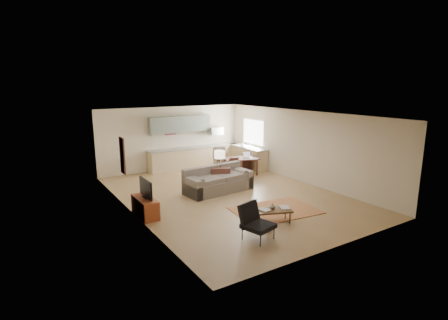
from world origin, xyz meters
TOP-DOWN VIEW (x-y plane):
  - room at (0.00, 0.00)m, footprint 9.00×9.00m
  - kitchen_counter_back at (0.90, 4.18)m, footprint 4.26×0.64m
  - kitchen_counter_right at (2.93, 3.00)m, footprint 0.64×2.26m
  - kitchen_range at (2.00, 4.18)m, footprint 0.62×0.62m
  - kitchen_microwave at (2.00, 4.20)m, footprint 0.62×0.40m
  - upper_cabinets at (0.30, 4.33)m, footprint 2.80×0.34m
  - window_right at (3.23, 3.00)m, footprint 0.02×1.40m
  - wall_art_left at (-3.21, 0.90)m, footprint 0.06×0.42m
  - triptych at (-0.10, 4.47)m, footprint 1.70×0.04m
  - rug at (0.36, -1.96)m, footprint 2.55×1.90m
  - sofa at (-0.08, 0.52)m, footprint 2.57×1.30m
  - coffee_table at (-0.37, -2.56)m, footprint 1.29×0.88m
  - book_a at (-0.61, -2.52)m, footprint 0.26×0.33m
  - book_b at (-0.02, -2.59)m, footprint 0.54×0.55m
  - vase at (-0.26, -2.55)m, footprint 0.20×0.20m
  - armchair at (-1.26, -3.23)m, footprint 0.92×0.92m
  - tv_credenza at (-3.01, -0.32)m, footprint 0.44×1.15m
  - tv at (-2.97, -0.32)m, footprint 0.09×0.88m
  - console_table at (0.14, 0.81)m, footprint 0.77×0.64m
  - table_lamp at (0.14, 0.81)m, footprint 0.48×0.48m
  - dining_table at (1.86, 1.99)m, footprint 1.54×1.11m
  - dining_chair_near at (1.31, 1.50)m, footprint 0.43×0.45m
  - dining_chair_far at (2.41, 2.47)m, footprint 0.47×0.48m
  - laptop at (2.14, 1.89)m, footprint 0.34×0.28m
  - soap_bottle at (2.83, 3.23)m, footprint 0.11×0.12m

SIDE VIEW (x-z plane):
  - rug at x=0.36m, z-range 0.00..0.02m
  - coffee_table at x=-0.37m, z-range 0.00..0.36m
  - tv_credenza at x=-3.01m, z-range 0.00..0.53m
  - dining_table at x=1.86m, z-range 0.00..0.70m
  - book_b at x=-0.02m, z-range 0.36..0.38m
  - book_a at x=-0.61m, z-range 0.36..0.39m
  - console_table at x=0.14m, z-range 0.00..0.77m
  - dining_chair_far at x=2.41m, z-range 0.00..0.83m
  - dining_chair_near at x=1.31m, z-range 0.00..0.83m
  - armchair at x=-1.26m, z-range 0.00..0.86m
  - sofa at x=-0.08m, z-range 0.00..0.87m
  - vase at x=-0.26m, z-range 0.36..0.52m
  - kitchen_range at x=2.00m, z-range 0.00..0.90m
  - kitchen_counter_back at x=0.90m, z-range 0.00..0.92m
  - kitchen_counter_right at x=2.93m, z-range 0.00..0.92m
  - tv at x=-2.97m, z-range 0.53..1.06m
  - laptop at x=2.14m, z-range 0.70..0.93m
  - soap_bottle at x=2.83m, z-range 0.92..1.11m
  - table_lamp at x=0.14m, z-range 0.77..1.39m
  - room at x=0.00m, z-range -3.15..5.85m
  - kitchen_microwave at x=2.00m, z-range 1.38..1.73m
  - window_right at x=3.23m, z-range 1.02..2.08m
  - wall_art_left at x=-3.21m, z-range 1.00..2.10m
  - triptych at x=-0.10m, z-range 1.50..2.00m
  - upper_cabinets at x=0.30m, z-range 1.60..2.30m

